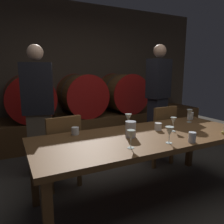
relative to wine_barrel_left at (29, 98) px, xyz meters
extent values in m
plane|color=#3F3A33|center=(0.95, -2.33, -0.90)|extent=(8.09, 8.09, 0.00)
cube|color=#473A2D|center=(0.95, 0.55, 0.47)|extent=(6.22, 0.24, 2.75)
cube|color=brown|center=(0.95, 0.00, -0.65)|extent=(5.60, 0.90, 0.50)
cylinder|color=brown|center=(0.00, 0.00, 0.00)|extent=(0.81, 0.81, 0.81)
cylinder|color=maroon|center=(0.00, -0.42, 0.00)|extent=(0.82, 0.03, 0.82)
cylinder|color=maroon|center=(0.00, 0.42, 0.00)|extent=(0.82, 0.03, 0.82)
cylinder|color=#2D2D33|center=(0.00, 0.00, 0.00)|extent=(0.81, 0.04, 0.81)
cylinder|color=brown|center=(0.97, 0.00, 0.00)|extent=(0.81, 0.81, 0.81)
cylinder|color=#9E1411|center=(0.97, -0.42, 0.00)|extent=(0.82, 0.03, 0.82)
cylinder|color=#9E1411|center=(0.97, 0.42, 0.00)|extent=(0.82, 0.03, 0.82)
cylinder|color=#2D2D33|center=(0.97, 0.00, 0.00)|extent=(0.81, 0.04, 0.81)
cylinder|color=brown|center=(1.89, 0.00, 0.00)|extent=(0.81, 0.81, 0.81)
cylinder|color=#9E1411|center=(1.89, -0.42, 0.00)|extent=(0.82, 0.03, 0.82)
cylinder|color=#9E1411|center=(1.89, 0.42, 0.00)|extent=(0.82, 0.03, 0.82)
cylinder|color=#2D2D33|center=(1.89, 0.00, 0.00)|extent=(0.81, 0.04, 0.81)
cube|color=brown|center=(0.89, -2.30, -0.21)|extent=(2.31, 0.91, 0.05)
cube|color=brown|center=(-0.18, -2.69, -0.57)|extent=(0.07, 0.07, 0.67)
cube|color=brown|center=(-0.18, -1.90, -0.57)|extent=(0.07, 0.07, 0.67)
cube|color=brown|center=(1.97, -1.90, -0.57)|extent=(0.07, 0.07, 0.67)
cube|color=brown|center=(0.16, -1.58, -0.46)|extent=(0.44, 0.44, 0.04)
cube|color=brown|center=(0.18, -1.76, -0.23)|extent=(0.40, 0.08, 0.42)
cube|color=brown|center=(0.31, -1.39, -0.69)|extent=(0.05, 0.05, 0.42)
cube|color=brown|center=(-0.03, -1.43, -0.69)|extent=(0.05, 0.05, 0.42)
cube|color=brown|center=(0.35, -1.73, -0.69)|extent=(0.05, 0.05, 0.42)
cube|color=brown|center=(0.01, -1.77, -0.69)|extent=(0.05, 0.05, 0.42)
cube|color=brown|center=(1.61, -1.57, -0.46)|extent=(0.42, 0.42, 0.04)
cube|color=brown|center=(1.62, -1.75, -0.23)|extent=(0.40, 0.07, 0.42)
cube|color=brown|center=(1.77, -1.39, -0.69)|extent=(0.05, 0.05, 0.42)
cube|color=brown|center=(1.43, -1.41, -0.69)|extent=(0.05, 0.05, 0.42)
cube|color=brown|center=(1.79, -1.72, -0.69)|extent=(0.05, 0.05, 0.42)
cube|color=brown|center=(1.45, -1.75, -0.69)|extent=(0.05, 0.05, 0.42)
cube|color=brown|center=(0.00, -1.20, -0.49)|extent=(0.34, 0.27, 0.83)
cube|color=black|center=(0.00, -1.20, 0.25)|extent=(0.43, 0.32, 0.65)
sphere|color=#D8A884|center=(0.00, -1.20, 0.70)|extent=(0.20, 0.20, 0.20)
cube|color=black|center=(1.90, -1.22, -0.44)|extent=(0.34, 0.27, 0.93)
cube|color=black|center=(1.90, -1.22, 0.35)|extent=(0.43, 0.33, 0.63)
sphere|color=tan|center=(1.90, -1.22, 0.78)|extent=(0.21, 0.21, 0.21)
cylinder|color=olive|center=(1.66, -2.64, -0.17)|extent=(0.05, 0.05, 0.02)
cylinder|color=silver|center=(0.72, -2.29, -0.10)|extent=(0.11, 0.11, 0.16)
cylinder|color=silver|center=(0.56, -2.56, -0.18)|extent=(0.06, 0.06, 0.00)
cylinder|color=silver|center=(0.56, -2.56, -0.14)|extent=(0.01, 0.01, 0.07)
cone|color=silver|center=(0.56, -2.56, -0.06)|extent=(0.07, 0.07, 0.08)
cylinder|color=silver|center=(0.86, -2.00, -0.18)|extent=(0.06, 0.06, 0.00)
cylinder|color=silver|center=(0.86, -2.00, -0.14)|extent=(0.01, 0.01, 0.08)
cone|color=silver|center=(0.86, -2.00, -0.05)|extent=(0.08, 0.08, 0.09)
cylinder|color=silver|center=(0.94, -2.61, -0.18)|extent=(0.06, 0.06, 0.00)
cylinder|color=silver|center=(0.94, -2.61, -0.15)|extent=(0.01, 0.01, 0.06)
cone|color=silver|center=(0.94, -2.61, -0.07)|extent=(0.08, 0.08, 0.09)
cylinder|color=silver|center=(1.25, -2.32, -0.18)|extent=(0.06, 0.06, 0.00)
cylinder|color=silver|center=(1.25, -2.32, -0.14)|extent=(0.01, 0.01, 0.08)
cone|color=silver|center=(1.25, -2.32, -0.06)|extent=(0.06, 0.06, 0.08)
cylinder|color=silver|center=(1.73, -2.08, -0.18)|extent=(0.06, 0.06, 0.00)
cylinder|color=silver|center=(1.73, -2.08, -0.14)|extent=(0.01, 0.01, 0.08)
cone|color=silver|center=(1.73, -2.08, -0.05)|extent=(0.08, 0.08, 0.08)
cylinder|color=white|center=(0.25, -1.95, -0.14)|extent=(0.08, 0.08, 0.08)
cylinder|color=white|center=(1.13, -2.21, -0.14)|extent=(0.08, 0.08, 0.08)
cylinder|color=silver|center=(1.15, -2.68, -0.13)|extent=(0.07, 0.07, 0.10)
cylinder|color=white|center=(1.87, -1.97, -0.13)|extent=(0.08, 0.08, 0.10)
camera|label=1|loc=(-0.37, -4.07, 0.48)|focal=34.58mm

